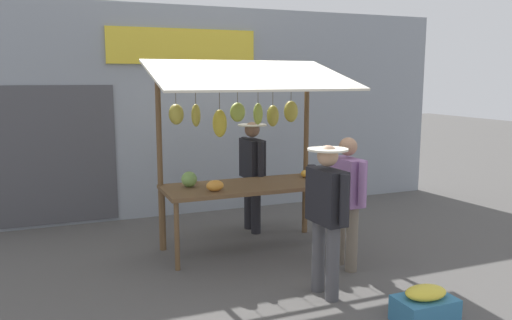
{
  "coord_description": "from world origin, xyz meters",
  "views": [
    {
      "loc": [
        2.34,
        6.12,
        2.27
      ],
      "look_at": [
        0.0,
        0.3,
        1.25
      ],
      "focal_mm": 35.95,
      "sensor_mm": 36.0,
      "label": 1
    }
  ],
  "objects": [
    {
      "name": "ground_plane",
      "position": [
        0.0,
        0.0,
        0.0
      ],
      "size": [
        40.0,
        40.0,
        0.0
      ],
      "primitive_type": "plane",
      "color": "#514F4C"
    },
    {
      "name": "street_backdrop",
      "position": [
        0.05,
        -2.2,
        1.7
      ],
      "size": [
        9.0,
        0.3,
        3.4
      ],
      "color": "#8C939E",
      "rests_on": "ground"
    },
    {
      "name": "market_stall",
      "position": [
        0.02,
        -0.06,
        1.55
      ],
      "size": [
        2.5,
        1.46,
        2.5
      ],
      "color": "brown",
      "rests_on": "ground"
    },
    {
      "name": "vendor_with_sunhat",
      "position": [
        -0.36,
        -0.75,
        0.96
      ],
      "size": [
        0.42,
        0.7,
        1.63
      ],
      "rotation": [
        0.0,
        0.0,
        1.6
      ],
      "color": "#232328",
      "rests_on": "ground"
    },
    {
      "name": "shopper_with_ponytail",
      "position": [
        -0.85,
        1.05,
        0.9
      ],
      "size": [
        0.24,
        0.68,
        1.58
      ],
      "rotation": [
        0.0,
        0.0,
        -1.52
      ],
      "color": "#726656",
      "rests_on": "ground"
    },
    {
      "name": "shopper_in_striped_shirt",
      "position": [
        -0.23,
        1.67,
        0.93
      ],
      "size": [
        0.41,
        0.68,
        1.59
      ],
      "rotation": [
        0.0,
        0.0,
        -1.49
      ],
      "color": "#4C4C51",
      "rests_on": "ground"
    },
    {
      "name": "produce_crate_near",
      "position": [
        -0.8,
        2.54,
        0.16
      ],
      "size": [
        0.55,
        0.37,
        0.35
      ],
      "color": "teal",
      "rests_on": "ground"
    }
  ]
}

